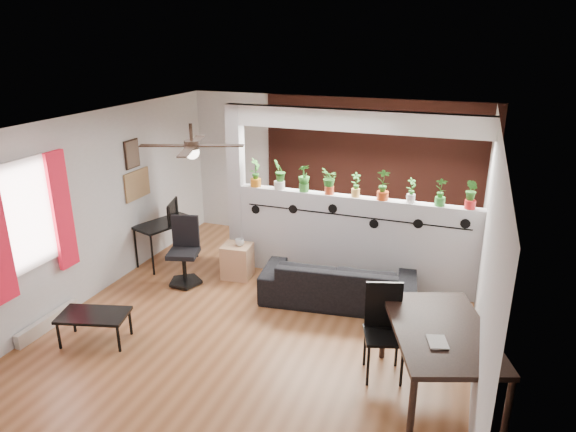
{
  "coord_description": "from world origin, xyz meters",
  "views": [
    {
      "loc": [
        2.33,
        -5.53,
        3.58
      ],
      "look_at": [
        0.08,
        0.6,
        1.26
      ],
      "focal_mm": 32.0,
      "sensor_mm": 36.0,
      "label": 1
    }
  ],
  "objects_px": {
    "office_chair": "(185,255)",
    "potted_plant_6": "(411,189)",
    "computer_desk": "(165,226)",
    "potted_plant_4": "(356,184)",
    "folding_chair": "(384,322)",
    "potted_plant_3": "(330,180)",
    "sofa": "(338,282)",
    "potted_plant_2": "(304,177)",
    "ceiling_fan": "(192,148)",
    "potted_plant_0": "(255,171)",
    "potted_plant_5": "(383,183)",
    "potted_plant_7": "(441,191)",
    "cube_shelf": "(237,261)",
    "potted_plant_8": "(471,193)",
    "coffee_table": "(94,317)",
    "dining_table": "(440,336)",
    "potted_plant_1": "(279,173)",
    "cup": "(240,242)"
  },
  "relations": [
    {
      "from": "ceiling_fan",
      "to": "computer_desk",
      "type": "distance_m",
      "value": 2.61
    },
    {
      "from": "dining_table",
      "to": "potted_plant_6",
      "type": "bearing_deg",
      "value": 105.32
    },
    {
      "from": "potted_plant_6",
      "to": "dining_table",
      "type": "relative_size",
      "value": 0.2
    },
    {
      "from": "potted_plant_4",
      "to": "cube_shelf",
      "type": "height_order",
      "value": "potted_plant_4"
    },
    {
      "from": "computer_desk",
      "to": "office_chair",
      "type": "relative_size",
      "value": 1.07
    },
    {
      "from": "potted_plant_7",
      "to": "folding_chair",
      "type": "relative_size",
      "value": 0.38
    },
    {
      "from": "potted_plant_2",
      "to": "computer_desk",
      "type": "bearing_deg",
      "value": -170.09
    },
    {
      "from": "folding_chair",
      "to": "potted_plant_1",
      "type": "bearing_deg",
      "value": 134.05
    },
    {
      "from": "ceiling_fan",
      "to": "potted_plant_7",
      "type": "distance_m",
      "value": 3.4
    },
    {
      "from": "potted_plant_8",
      "to": "dining_table",
      "type": "xyz_separation_m",
      "value": [
        -0.14,
        -2.37,
        -0.82
      ]
    },
    {
      "from": "cube_shelf",
      "to": "ceiling_fan",
      "type": "bearing_deg",
      "value": -90.95
    },
    {
      "from": "cube_shelf",
      "to": "potted_plant_8",
      "type": "bearing_deg",
      "value": 3.05
    },
    {
      "from": "potted_plant_3",
      "to": "coffee_table",
      "type": "distance_m",
      "value": 3.69
    },
    {
      "from": "potted_plant_3",
      "to": "potted_plant_5",
      "type": "bearing_deg",
      "value": -0.0
    },
    {
      "from": "office_chair",
      "to": "coffee_table",
      "type": "xyz_separation_m",
      "value": [
        -0.21,
        -1.78,
        -0.11
      ]
    },
    {
      "from": "potted_plant_8",
      "to": "dining_table",
      "type": "relative_size",
      "value": 0.24
    },
    {
      "from": "coffee_table",
      "to": "potted_plant_5",
      "type": "bearing_deg",
      "value": 42.51
    },
    {
      "from": "potted_plant_0",
      "to": "potted_plant_5",
      "type": "height_order",
      "value": "potted_plant_5"
    },
    {
      "from": "office_chair",
      "to": "coffee_table",
      "type": "bearing_deg",
      "value": -96.8
    },
    {
      "from": "folding_chair",
      "to": "coffee_table",
      "type": "bearing_deg",
      "value": -169.45
    },
    {
      "from": "potted_plant_4",
      "to": "sofa",
      "type": "xyz_separation_m",
      "value": [
        -0.03,
        -0.72,
        -1.25
      ]
    },
    {
      "from": "cube_shelf",
      "to": "office_chair",
      "type": "height_order",
      "value": "office_chair"
    },
    {
      "from": "potted_plant_0",
      "to": "potted_plant_8",
      "type": "distance_m",
      "value": 3.16
    },
    {
      "from": "potted_plant_0",
      "to": "potted_plant_5",
      "type": "xyz_separation_m",
      "value": [
        1.98,
        -0.0,
        0.0
      ]
    },
    {
      "from": "potted_plant_5",
      "to": "potted_plant_7",
      "type": "height_order",
      "value": "potted_plant_5"
    },
    {
      "from": "potted_plant_7",
      "to": "potted_plant_8",
      "type": "relative_size",
      "value": 0.97
    },
    {
      "from": "potted_plant_3",
      "to": "potted_plant_5",
      "type": "distance_m",
      "value": 0.79
    },
    {
      "from": "sofa",
      "to": "computer_desk",
      "type": "bearing_deg",
      "value": -13.47
    },
    {
      "from": "potted_plant_2",
      "to": "sofa",
      "type": "height_order",
      "value": "potted_plant_2"
    },
    {
      "from": "potted_plant_7",
      "to": "computer_desk",
      "type": "distance_m",
      "value": 4.33
    },
    {
      "from": "cup",
      "to": "folding_chair",
      "type": "height_order",
      "value": "folding_chair"
    },
    {
      "from": "potted_plant_3",
      "to": "potted_plant_6",
      "type": "distance_m",
      "value": 1.19
    },
    {
      "from": "folding_chair",
      "to": "sofa",
      "type": "bearing_deg",
      "value": 122.3
    },
    {
      "from": "potted_plant_0",
      "to": "computer_desk",
      "type": "xyz_separation_m",
      "value": [
        -1.45,
        -0.39,
        -0.95
      ]
    },
    {
      "from": "cube_shelf",
      "to": "sofa",
      "type": "bearing_deg",
      "value": -13.27
    },
    {
      "from": "computer_desk",
      "to": "potted_plant_4",
      "type": "bearing_deg",
      "value": 7.35
    },
    {
      "from": "potted_plant_7",
      "to": "sofa",
      "type": "height_order",
      "value": "potted_plant_7"
    },
    {
      "from": "potted_plant_0",
      "to": "office_chair",
      "type": "distance_m",
      "value": 1.67
    },
    {
      "from": "potted_plant_6",
      "to": "potted_plant_7",
      "type": "bearing_deg",
      "value": -0.0
    },
    {
      "from": "cube_shelf",
      "to": "computer_desk",
      "type": "relative_size",
      "value": 0.49
    },
    {
      "from": "ceiling_fan",
      "to": "potted_plant_3",
      "type": "bearing_deg",
      "value": 56.2
    },
    {
      "from": "ceiling_fan",
      "to": "potted_plant_4",
      "type": "height_order",
      "value": "ceiling_fan"
    },
    {
      "from": "potted_plant_6",
      "to": "cup",
      "type": "bearing_deg",
      "value": -168.66
    },
    {
      "from": "potted_plant_1",
      "to": "folding_chair",
      "type": "distance_m",
      "value": 3.06
    },
    {
      "from": "sofa",
      "to": "ceiling_fan",
      "type": "bearing_deg",
      "value": 27.35
    },
    {
      "from": "computer_desk",
      "to": "office_chair",
      "type": "height_order",
      "value": "office_chair"
    },
    {
      "from": "potted_plant_2",
      "to": "potted_plant_4",
      "type": "distance_m",
      "value": 0.79
    },
    {
      "from": "folding_chair",
      "to": "potted_plant_3",
      "type": "bearing_deg",
      "value": 120.46
    },
    {
      "from": "office_chair",
      "to": "potted_plant_6",
      "type": "bearing_deg",
      "value": 16.56
    },
    {
      "from": "ceiling_fan",
      "to": "sofa",
      "type": "distance_m",
      "value": 2.77
    }
  ]
}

